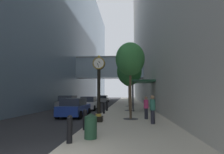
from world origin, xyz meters
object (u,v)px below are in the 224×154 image
pedestrian_walking (146,107)px  bollard_sixth (107,106)px  bollard_second (85,119)px  car_white_trailing (89,103)px  bollard_nearest (70,128)px  street_tree_near (130,59)px  bollard_fifth (104,108)px  car_silver_mid (103,99)px  bollard_fourth (100,110)px  pedestrian_by_clock (153,108)px  street_tree_mid_near (129,71)px  car_grey_near (68,103)px  car_blue_far (74,108)px  street_clock (99,85)px  trash_bin (91,125)px  street_tree_mid_far (129,78)px

pedestrian_walking → bollard_sixth: bearing=121.8°
bollard_second → car_white_trailing: car_white_trailing is taller
bollard_second → car_white_trailing: 12.82m
bollard_nearest → street_tree_near: size_ratio=0.18×
bollard_second → bollard_sixth: (0.00, 9.97, 0.00)m
bollard_nearest → bollard_fifth: size_ratio=1.00×
bollard_fifth → pedestrian_walking: pedestrian_walking is taller
pedestrian_walking → car_silver_mid: size_ratio=0.40×
bollard_fourth → pedestrian_by_clock: 4.74m
street_tree_mid_near → pedestrian_walking: street_tree_mid_near is taller
street_tree_mid_near → car_white_trailing: street_tree_mid_near is taller
car_grey_near → car_blue_far: 6.73m
car_blue_far → street_clock: bearing=-51.4°
bollard_second → pedestrian_by_clock: bearing=29.5°
trash_bin → car_white_trailing: 14.67m
bollard_second → car_grey_near: size_ratio=0.23×
street_clock → trash_bin: bearing=-85.1°
pedestrian_walking → car_white_trailing: (-6.08, 8.35, -0.21)m
bollard_fourth → pedestrian_by_clock: pedestrian_by_clock is taller
pedestrian_walking → car_white_trailing: bearing=126.0°
pedestrian_by_clock → street_tree_mid_near: bearing=98.9°
bollard_fourth → street_clock: bearing=-83.1°
bollard_fifth → pedestrian_by_clock: size_ratio=0.60×
bollard_nearest → pedestrian_by_clock: pedestrian_by_clock is taller
bollard_sixth → car_silver_mid: 19.96m
car_grey_near → car_silver_mid: 17.56m
bollard_sixth → car_blue_far: 4.60m
bollard_sixth → pedestrian_walking: bearing=-58.2°
car_blue_far → pedestrian_by_clock: bearing=-32.4°
street_clock → street_tree_mid_near: size_ratio=0.76×
bollard_nearest → car_white_trailing: 15.27m
bollard_sixth → bollard_fourth: bearing=-90.0°
street_tree_mid_near → car_blue_far: street_tree_mid_near is taller
street_tree_mid_far → pedestrian_walking: size_ratio=3.26×
street_clock → car_silver_mid: bearing=97.0°
car_blue_far → street_tree_mid_far: bearing=66.4°
trash_bin → car_white_trailing: (-3.17, 14.32, 0.11)m
street_clock → bollard_second: street_clock is taller
bollard_fourth → car_blue_far: size_ratio=0.26×
car_silver_mid → street_tree_mid_near: bearing=-74.1°
car_silver_mid → car_white_trailing: (0.52, -17.14, 0.02)m
bollard_nearest → bollard_second: 2.49m
street_tree_mid_far → pedestrian_walking: street_tree_mid_far is taller
street_clock → car_white_trailing: size_ratio=1.10×
street_tree_near → car_grey_near: (-7.44, 8.15, -3.73)m
bollard_second → pedestrian_by_clock: 4.34m
street_tree_near → car_blue_far: 6.44m
street_tree_near → car_white_trailing: street_tree_near is taller
street_tree_mid_near → car_grey_near: street_tree_mid_near is taller
car_white_trailing → bollard_nearest: bearing=-80.6°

